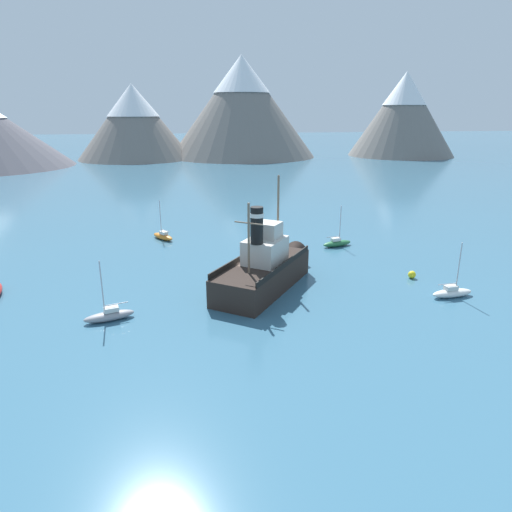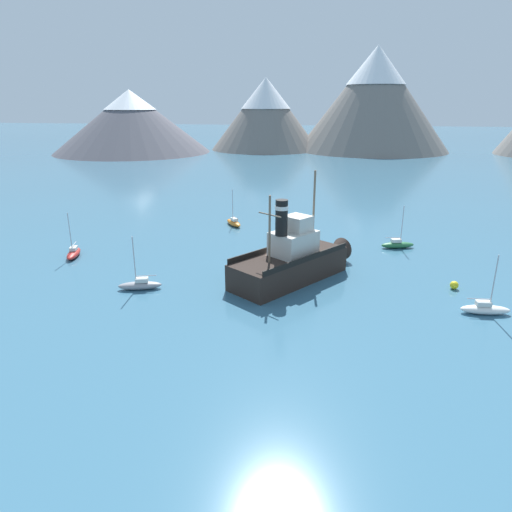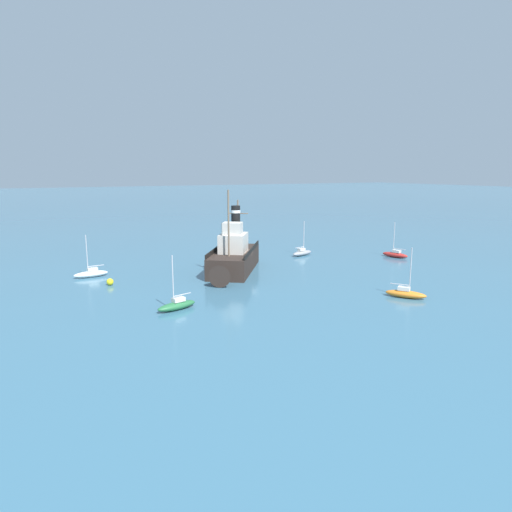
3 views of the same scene
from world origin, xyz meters
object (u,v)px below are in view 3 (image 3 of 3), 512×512
mooring_buoy (110,282)px  sailboat_orange (406,293)px  sailboat_white (91,273)px  old_tugboat (233,257)px  sailboat_grey (302,253)px  sailboat_red (395,254)px  sailboat_green (177,305)px

mooring_buoy → sailboat_orange: bearing=142.9°
sailboat_white → mooring_buoy: sailboat_white is taller
old_tugboat → sailboat_orange: (-9.75, 18.06, -1.40)m
sailboat_grey → mooring_buoy: bearing=9.9°
sailboat_grey → mooring_buoy: (27.61, 4.80, -0.06)m
sailboat_red → mooring_buoy: bearing=-3.7°
sailboat_grey → old_tugboat: bearing=20.7°
old_tugboat → sailboat_red: (-23.96, 2.31, -1.40)m
old_tugboat → sailboat_green: old_tugboat is taller
sailboat_orange → mooring_buoy: (24.14, -18.26, -0.06)m
sailboat_green → mooring_buoy: (3.54, -11.64, -0.06)m
old_tugboat → sailboat_white: size_ratio=2.79×
sailboat_green → mooring_buoy: 12.17m
sailboat_red → mooring_buoy: size_ratio=6.65×
mooring_buoy → old_tugboat: bearing=179.2°
sailboat_orange → sailboat_white: bearing=-42.4°
sailboat_red → sailboat_orange: (14.20, 15.75, 0.00)m
sailboat_grey → sailboat_orange: size_ratio=1.00×
sailboat_white → sailboat_grey: bearing=179.8°
old_tugboat → sailboat_orange: bearing=118.4°
sailboat_grey → sailboat_red: 12.99m
sailboat_red → mooring_buoy: (38.35, -2.51, -0.06)m
sailboat_red → sailboat_green: (34.81, 9.13, 0.00)m
sailboat_white → sailboat_green: same height
sailboat_red → sailboat_orange: same height
sailboat_grey → sailboat_white: bearing=-0.2°
sailboat_white → mooring_buoy: (-1.19, 4.90, -0.06)m
sailboat_red → mooring_buoy: 38.43m
sailboat_grey → sailboat_green: size_ratio=1.00×
old_tugboat → mooring_buoy: (14.39, -0.20, -1.46)m
old_tugboat → sailboat_white: 16.46m
sailboat_green → sailboat_white: bearing=-74.0°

